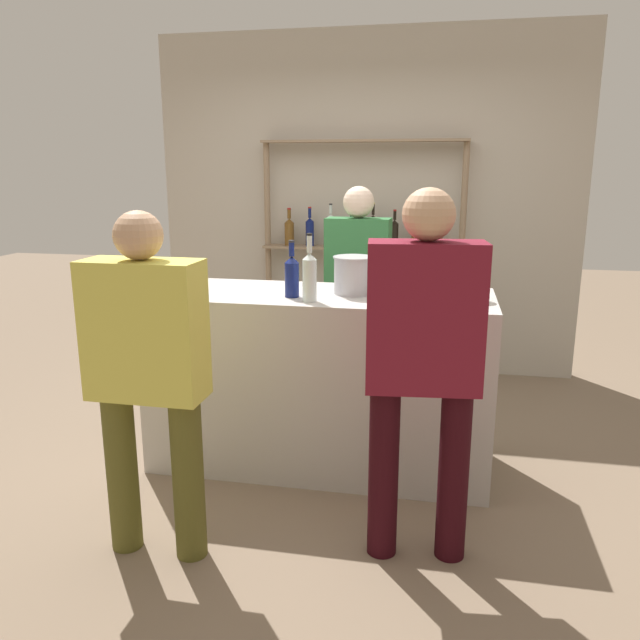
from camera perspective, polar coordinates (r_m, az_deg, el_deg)
name	(u,v)px	position (r m, az deg, el deg)	size (l,w,h in m)	color
ground_plane	(320,461)	(3.84, 0.00, -12.76)	(16.00, 16.00, 0.00)	#7A6651
bar_counter	(320,380)	(3.64, 0.00, -5.51)	(1.93, 0.70, 1.03)	#B7B2AD
back_wall	(365,206)	(5.37, 4.16, 10.38)	(3.53, 0.12, 2.80)	#B2A899
back_shelf	(362,227)	(5.20, 3.87, 8.50)	(1.67, 0.18, 1.93)	#897056
counter_bottle_0	(387,274)	(3.45, 6.16, 4.19)	(0.08, 0.08, 0.31)	black
counter_bottle_1	(310,276)	(3.26, -0.96, 4.08)	(0.07, 0.07, 0.36)	silver
counter_bottle_2	(292,275)	(3.39, -2.59, 4.11)	(0.08, 0.08, 0.31)	#0F1956
ice_bucket	(353,275)	(3.48, 3.08, 4.12)	(0.23, 0.23, 0.21)	#B2B2B7
cork_jar	(470,285)	(3.42, 13.54, 3.13)	(0.13, 0.13, 0.16)	silver
customer_left	(147,366)	(2.77, -15.51, -4.07)	(0.50, 0.22, 1.55)	brown
server_behind_counter	(358,284)	(4.29, 3.45, 3.27)	(0.44, 0.21, 1.60)	black
customer_right	(423,354)	(2.66, 9.41, -3.06)	(0.50, 0.26, 1.64)	black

